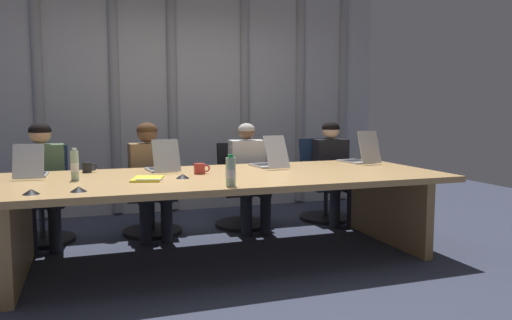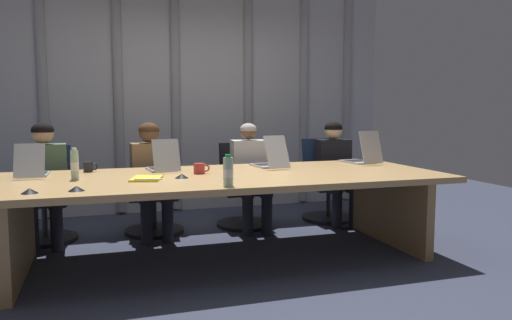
# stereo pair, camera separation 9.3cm
# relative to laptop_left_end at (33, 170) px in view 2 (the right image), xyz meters

# --- Properties ---
(ground_plane) EXTENTS (10.70, 10.70, 0.00)m
(ground_plane) POSITION_rel_laptop_left_end_xyz_m (1.53, -0.36, -0.78)
(ground_plane) COLOR #383D51
(conference_table) EXTENTS (3.70, 1.46, 0.72)m
(conference_table) POSITION_rel_laptop_left_end_xyz_m (1.53, -0.36, -0.20)
(conference_table) COLOR tan
(conference_table) RESTS_ON ground_plane
(curtain_backdrop) EXTENTS (5.35, 0.17, 3.20)m
(curtain_backdrop) POSITION_rel_laptop_left_end_xyz_m (1.53, 1.78, 0.82)
(curtain_backdrop) COLOR #B2B2B7
(curtain_backdrop) RESTS_ON ground_plane
(laptop_left_end) EXTENTS (0.24, 0.43, 0.28)m
(laptop_left_end) POSITION_rel_laptop_left_end_xyz_m (0.00, 0.00, 0.00)
(laptop_left_end) COLOR #A8ADB7
(laptop_left_end) RESTS_ON conference_table
(laptop_left_mid) EXTENTS (0.27, 0.44, 0.29)m
(laptop_left_mid) POSITION_rel_laptop_left_end_xyz_m (1.06, 0.03, 0.00)
(laptop_left_mid) COLOR #A8ADB7
(laptop_left_mid) RESTS_ON conference_table
(laptop_center) EXTENTS (0.26, 0.50, 0.31)m
(laptop_center) POSITION_rel_laptop_left_end_xyz_m (2.05, 0.00, 0.00)
(laptop_center) COLOR #BCBCC1
(laptop_center) RESTS_ON conference_table
(laptop_right_mid) EXTENTS (0.29, 0.47, 0.33)m
(laptop_right_mid) POSITION_rel_laptop_left_end_xyz_m (3.06, 0.04, 0.01)
(laptop_right_mid) COLOR #BCBCC1
(laptop_right_mid) RESTS_ON conference_table
(office_chair_left_end) EXTENTS (0.60, 0.60, 0.91)m
(office_chair_left_end) POSITION_rel_laptop_left_end_xyz_m (0.01, 0.74, -0.44)
(office_chair_left_end) COLOR navy
(office_chair_left_end) RESTS_ON ground_plane
(office_chair_left_mid) EXTENTS (0.60, 0.60, 0.91)m
(office_chair_left_mid) POSITION_rel_laptop_left_end_xyz_m (1.04, 0.74, -0.44)
(office_chair_left_mid) COLOR #2D2D38
(office_chair_left_mid) RESTS_ON ground_plane
(office_chair_center) EXTENTS (0.60, 0.60, 0.90)m
(office_chair_center) POSITION_rel_laptop_left_end_xyz_m (2.01, 0.74, -0.44)
(office_chair_center) COLOR black
(office_chair_center) RESTS_ON ground_plane
(office_chair_right_mid) EXTENTS (0.60, 0.60, 0.93)m
(office_chair_right_mid) POSITION_rel_laptop_left_end_xyz_m (3.01, 0.75, -0.44)
(office_chair_right_mid) COLOR navy
(office_chair_right_mid) RESTS_ON ground_plane
(person_left_end) EXTENTS (0.43, 0.56, 1.15)m
(person_left_end) POSITION_rel_laptop_left_end_xyz_m (0.02, 0.59, -0.12)
(person_left_end) COLOR #4C6B4C
(person_left_end) RESTS_ON ground_plane
(person_left_mid) EXTENTS (0.40, 0.56, 1.14)m
(person_left_mid) POSITION_rel_laptop_left_end_xyz_m (1.01, 0.59, -0.13)
(person_left_mid) COLOR olive
(person_left_mid) RESTS_ON ground_plane
(person_center) EXTENTS (0.39, 0.56, 1.12)m
(person_center) POSITION_rel_laptop_left_end_xyz_m (2.04, 0.58, -0.15)
(person_center) COLOR silver
(person_center) RESTS_ON ground_plane
(person_right_mid) EXTENTS (0.41, 0.57, 1.13)m
(person_right_mid) POSITION_rel_laptop_left_end_xyz_m (3.05, 0.59, -0.13)
(person_right_mid) COLOR black
(person_right_mid) RESTS_ON ground_plane
(water_bottle_primary) EXTENTS (0.06, 0.06, 0.25)m
(water_bottle_primary) POSITION_rel_laptop_left_end_xyz_m (0.34, -0.30, 0.06)
(water_bottle_primary) COLOR #ADD1B2
(water_bottle_primary) RESTS_ON conference_table
(water_bottle_secondary) EXTENTS (0.07, 0.07, 0.23)m
(water_bottle_secondary) POSITION_rel_laptop_left_end_xyz_m (1.40, -0.97, 0.05)
(water_bottle_secondary) COLOR #ADD1B2
(water_bottle_secondary) RESTS_ON conference_table
(coffee_mug_near) EXTENTS (0.12, 0.08, 0.09)m
(coffee_mug_near) POSITION_rel_laptop_left_end_xyz_m (0.43, 0.17, -0.01)
(coffee_mug_near) COLOR black
(coffee_mug_near) RESTS_ON conference_table
(coffee_mug_far) EXTENTS (0.14, 0.10, 0.09)m
(coffee_mug_far) POSITION_rel_laptop_left_end_xyz_m (1.34, -0.24, -0.01)
(coffee_mug_far) COLOR #B2332D
(coffee_mug_far) RESTS_ON conference_table
(conference_mic_left_side) EXTENTS (0.11, 0.11, 0.03)m
(conference_mic_left_side) POSITION_rel_laptop_left_end_xyz_m (0.37, -0.86, -0.04)
(conference_mic_left_side) COLOR black
(conference_mic_left_side) RESTS_ON conference_table
(conference_mic_middle) EXTENTS (0.11, 0.11, 0.03)m
(conference_mic_middle) POSITION_rel_laptop_left_end_xyz_m (1.15, -0.46, -0.04)
(conference_mic_middle) COLOR black
(conference_mic_middle) RESTS_ON conference_table
(conference_mic_right_side) EXTENTS (0.11, 0.11, 0.03)m
(conference_mic_right_side) POSITION_rel_laptop_left_end_xyz_m (0.08, -0.87, -0.04)
(conference_mic_right_side) COLOR black
(conference_mic_right_side) RESTS_ON conference_table
(spiral_notepad) EXTENTS (0.29, 0.35, 0.03)m
(spiral_notepad) POSITION_rel_laptop_left_end_xyz_m (0.87, -0.45, -0.05)
(spiral_notepad) COLOR yellow
(spiral_notepad) RESTS_ON conference_table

